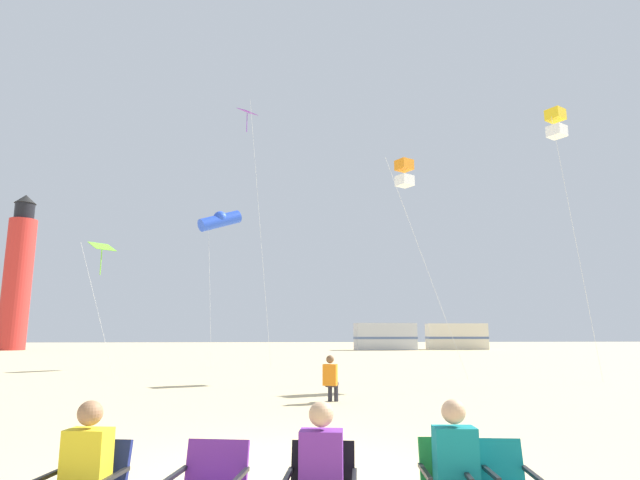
{
  "coord_description": "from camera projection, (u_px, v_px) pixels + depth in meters",
  "views": [
    {
      "loc": [
        -0.06,
        -6.84,
        1.69
      ],
      "look_at": [
        1.54,
        12.62,
        5.23
      ],
      "focal_mm": 29.1,
      "sensor_mm": 36.0,
      "label": 1
    }
  ],
  "objects": [
    {
      "name": "kite_diamond_lime",
      "position": [
        102.0,
        250.0,
        21.72
      ],
      "size": [
        1.62,
        1.62,
        5.51
      ],
      "color": "silver",
      "rests_on": "ground"
    },
    {
      "name": "rv_van_cream",
      "position": [
        456.0,
        337.0,
        56.83
      ],
      "size": [
        6.61,
        2.87,
        2.8
      ],
      "rotation": [
        0.0,
        0.0,
        -0.08
      ],
      "color": "beige",
      "rests_on": "ground"
    },
    {
      "name": "spectator_black_chair",
      "position": [
        320.0,
        476.0,
        3.98
      ],
      "size": [
        0.38,
        0.54,
        1.16
      ],
      "rotation": [
        0.0,
        0.0,
        -0.16
      ],
      "color": "#722D99",
      "rests_on": "ground"
    },
    {
      "name": "kite_box_gold",
      "position": [
        556.0,
        124.0,
        20.66
      ],
      "size": [
        1.16,
        1.03,
        10.54
      ],
      "color": "silver",
      "rests_on": "ground"
    },
    {
      "name": "spectator_navy_chair",
      "position": [
        80.0,
        475.0,
        4.03
      ],
      "size": [
        0.39,
        0.54,
        1.16
      ],
      "rotation": [
        0.0,
        0.0,
        -0.17
      ],
      "color": "yellow",
      "rests_on": "ground"
    },
    {
      "name": "ground",
      "position": [
        280.0,
        473.0,
        6.41
      ],
      "size": [
        200.0,
        200.0,
        0.0
      ],
      "primitive_type": "plane",
      "color": "#D3BC8C"
    },
    {
      "name": "rv_van_silver",
      "position": [
        385.0,
        337.0,
        55.02
      ],
      "size": [
        6.53,
        2.59,
        2.8
      ],
      "rotation": [
        0.0,
        0.0,
        0.04
      ],
      "color": "#B7BABF",
      "rests_on": "ground"
    },
    {
      "name": "spectator_green_chair",
      "position": [
        459.0,
        472.0,
        4.12
      ],
      "size": [
        0.36,
        0.53,
        1.16
      ],
      "rotation": [
        0.0,
        0.0,
        -0.1
      ],
      "color": "#147F84",
      "rests_on": "ground"
    },
    {
      "name": "kite_diamond_violet",
      "position": [
        248.0,
        124.0,
        28.83
      ],
      "size": [
        2.17,
        2.17,
        14.16
      ],
      "color": "silver",
      "rests_on": "ground"
    },
    {
      "name": "kite_flyer_standing",
      "position": [
        331.0,
        377.0,
        13.03
      ],
      "size": [
        0.45,
        0.56,
        1.16
      ],
      "rotation": [
        0.0,
        0.0,
        2.82
      ],
      "color": "orange",
      "rests_on": "ground"
    },
    {
      "name": "kite_box_orange",
      "position": [
        404.0,
        173.0,
        22.05
      ],
      "size": [
        3.13,
        2.32,
        9.01
      ],
      "color": "silver",
      "rests_on": "ground"
    },
    {
      "name": "kite_tube_blue",
      "position": [
        220.0,
        220.0,
        28.36
      ],
      "size": [
        2.44,
        2.01,
        8.52
      ],
      "color": "silver",
      "rests_on": "ground"
    },
    {
      "name": "lighthouse_distant",
      "position": [
        18.0,
        276.0,
        55.59
      ],
      "size": [
        2.8,
        2.8,
        16.8
      ],
      "color": "red",
      "rests_on": "ground"
    }
  ]
}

